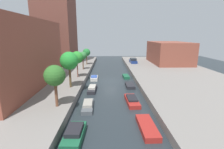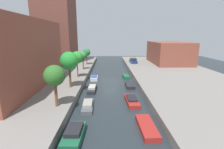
# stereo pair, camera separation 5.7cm
# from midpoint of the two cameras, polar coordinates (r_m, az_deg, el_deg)

# --- Properties ---
(ground_plane) EXTENTS (84.00, 84.00, 0.00)m
(ground_plane) POSITION_cam_midpoint_polar(r_m,az_deg,el_deg) (34.43, -0.52, -2.31)
(ground_plane) COLOR #232B30
(quay_left) EXTENTS (20.00, 64.00, 1.00)m
(quay_left) POSITION_cam_midpoint_polar(r_m,az_deg,el_deg) (37.25, -24.27, -1.51)
(quay_left) COLOR gray
(quay_left) RESTS_ON ground_plane
(quay_right) EXTENTS (20.00, 64.00, 1.00)m
(quay_right) POSITION_cam_midpoint_polar(r_m,az_deg,el_deg) (37.61, 22.98, -1.25)
(quay_right) COLOR gray
(quay_right) RESTS_ON ground_plane
(apartment_block_near) EXTENTS (12.00, 22.38, 10.85)m
(apartment_block_near) POSITION_cam_midpoint_polar(r_m,az_deg,el_deg) (31.37, -33.35, 5.91)
(apartment_block_near) COLOR brown
(apartment_block_near) RESTS_ON quay_left
(apartment_tower_far) EXTENTS (10.00, 12.84, 27.45)m
(apartment_tower_far) POSITION_cam_midpoint_polar(r_m,az_deg,el_deg) (55.01, -18.72, 18.38)
(apartment_tower_far) COLOR brown
(apartment_tower_far) RESTS_ON quay_left
(low_block_right) EXTENTS (10.00, 15.33, 6.33)m
(low_block_right) POSITION_cam_midpoint_polar(r_m,az_deg,el_deg) (53.49, 19.02, 7.15)
(low_block_right) COLOR brown
(low_block_right) RESTS_ON quay_right
(street_tree_0) EXTENTS (2.46, 2.46, 5.03)m
(street_tree_0) POSITION_cam_midpoint_polar(r_m,az_deg,el_deg) (20.20, -19.12, -0.47)
(street_tree_0) COLOR brown
(street_tree_0) RESTS_ON quay_left
(street_tree_1) EXTENTS (2.88, 2.88, 5.82)m
(street_tree_1) POSITION_cam_midpoint_polar(r_m,az_deg,el_deg) (27.18, -14.51, 4.53)
(street_tree_1) COLOR brown
(street_tree_1) RESTS_ON quay_left
(street_tree_2) EXTENTS (2.46, 2.46, 5.26)m
(street_tree_2) POSITION_cam_midpoint_polar(r_m,az_deg,el_deg) (33.66, -11.96, 5.74)
(street_tree_2) COLOR brown
(street_tree_2) RESTS_ON quay_left
(street_tree_3) EXTENTS (1.92, 1.92, 4.43)m
(street_tree_3) POSITION_cam_midpoint_polar(r_m,az_deg,el_deg) (41.34, -9.98, 6.38)
(street_tree_3) COLOR brown
(street_tree_3) RESTS_ON quay_left
(street_tree_4) EXTENTS (2.18, 2.18, 4.60)m
(street_tree_4) POSITION_cam_midpoint_polar(r_m,az_deg,el_deg) (48.40, -8.73, 7.51)
(street_tree_4) COLOR brown
(street_tree_4) RESTS_ON quay_left
(parked_car) EXTENTS (2.05, 4.50, 1.51)m
(parked_car) POSITION_cam_midpoint_polar(r_m,az_deg,el_deg) (51.39, 7.36, 4.69)
(parked_car) COLOR navy
(parked_car) RESTS_ON quay_right
(moored_boat_left_0) EXTENTS (1.76, 4.08, 1.08)m
(moored_boat_left_0) POSITION_cam_midpoint_polar(r_m,az_deg,el_deg) (16.55, -12.85, -19.42)
(moored_boat_left_0) COLOR #195638
(moored_boat_left_0) RESTS_ON ground_plane
(moored_boat_left_1) EXTENTS (1.54, 4.36, 0.84)m
(moored_boat_left_1) POSITION_cam_midpoint_polar(r_m,az_deg,el_deg) (22.30, -8.27, -10.50)
(moored_boat_left_1) COLOR #4C5156
(moored_boat_left_1) RESTS_ON ground_plane
(moored_boat_left_2) EXTENTS (1.42, 4.19, 0.86)m
(moored_boat_left_2) POSITION_cam_midpoint_polar(r_m,az_deg,el_deg) (28.69, -6.78, -4.91)
(moored_boat_left_2) COLOR #232328
(moored_boat_left_2) RESTS_ON ground_plane
(moored_boat_left_3) EXTENTS (1.59, 3.21, 0.89)m
(moored_boat_left_3) POSITION_cam_midpoint_polar(r_m,az_deg,el_deg) (35.68, -6.12, -1.17)
(moored_boat_left_3) COLOR beige
(moored_boat_left_3) RESTS_ON ground_plane
(moored_boat_right_0) EXTENTS (1.67, 4.57, 0.56)m
(moored_boat_right_0) POSITION_cam_midpoint_polar(r_m,az_deg,el_deg) (17.91, 12.02, -17.29)
(moored_boat_right_0) COLOR maroon
(moored_boat_right_0) RESTS_ON ground_plane
(moored_boat_right_1) EXTENTS (1.79, 4.66, 0.80)m
(moored_boat_right_1) POSITION_cam_midpoint_polar(r_m,az_deg,el_deg) (23.82, 6.90, -8.87)
(moored_boat_right_1) COLOR maroon
(moored_boat_right_1) RESTS_ON ground_plane
(moored_boat_right_2) EXTENTS (1.55, 3.45, 0.57)m
(moored_boat_right_2) POSITION_cam_midpoint_polar(r_m,az_deg,el_deg) (30.79, 6.23, -3.76)
(moored_boat_right_2) COLOR #232328
(moored_boat_right_2) RESTS_ON ground_plane
(moored_boat_right_3) EXTENTS (1.40, 3.18, 0.59)m
(moored_boat_right_3) POSITION_cam_midpoint_polar(r_m,az_deg,el_deg) (37.19, 4.87, -0.69)
(moored_boat_right_3) COLOR #195638
(moored_boat_right_3) RESTS_ON ground_plane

